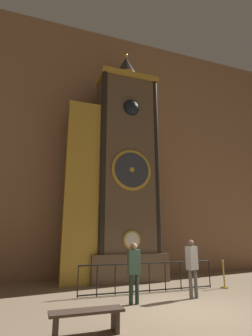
% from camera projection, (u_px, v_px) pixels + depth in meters
% --- Properties ---
extents(ground_plane, '(28.00, 28.00, 0.00)m').
position_uv_depth(ground_plane, '(189.00, 312.00, 6.53)').
color(ground_plane, '#847056').
extents(cathedral_back_wall, '(24.00, 0.32, 12.76)m').
position_uv_depth(cathedral_back_wall, '(117.00, 145.00, 13.55)').
color(cathedral_back_wall, '#936B4C').
rests_on(cathedral_back_wall, ground_plane).
extents(clock_tower, '(4.40, 1.83, 10.96)m').
position_uv_depth(clock_tower, '(116.00, 172.00, 11.81)').
color(clock_tower, brown).
rests_on(clock_tower, ground_plane).
extents(railing_fence, '(4.83, 0.05, 0.94)m').
position_uv_depth(railing_fence, '(149.00, 275.00, 8.81)').
color(railing_fence, black).
rests_on(railing_fence, ground_plane).
extents(visitor_near, '(0.35, 0.24, 1.63)m').
position_uv_depth(visitor_near, '(134.00, 267.00, 7.42)').
color(visitor_near, '#213427').
rests_on(visitor_near, ground_plane).
extents(visitor_far, '(0.39, 0.32, 1.70)m').
position_uv_depth(visitor_far, '(192.00, 263.00, 8.12)').
color(visitor_far, '#58554F').
rests_on(visitor_far, ground_plane).
extents(stanchion_post, '(0.28, 0.28, 0.96)m').
position_uv_depth(stanchion_post, '(224.00, 279.00, 9.48)').
color(stanchion_post, '#B28E33').
rests_on(stanchion_post, ground_plane).
extents(visitor_bench, '(1.45, 0.40, 0.44)m').
position_uv_depth(visitor_bench, '(87.00, 317.00, 5.08)').
color(visitor_bench, '#423328').
rests_on(visitor_bench, ground_plane).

